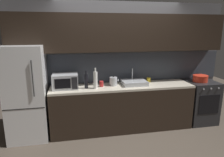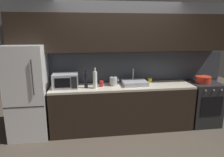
{
  "view_description": "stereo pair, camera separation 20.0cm",
  "coord_description": "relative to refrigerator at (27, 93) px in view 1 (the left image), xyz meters",
  "views": [
    {
      "loc": [
        -0.93,
        -2.81,
        1.96
      ],
      "look_at": [
        -0.21,
        0.9,
        1.05
      ],
      "focal_mm": 32.65,
      "sensor_mm": 36.0,
      "label": 1
    },
    {
      "loc": [
        -0.73,
        -2.84,
        1.96
      ],
      "look_at": [
        -0.21,
        0.9,
        1.05
      ],
      "focal_mm": 32.65,
      "sensor_mm": 36.0,
      "label": 2
    }
  ],
  "objects": [
    {
      "name": "mug_red",
      "position": [
        1.35,
        0.01,
        0.1
      ],
      "size": [
        0.08,
        0.08,
        0.11
      ],
      "primitive_type": "cylinder",
      "color": "#A82323",
      "rests_on": "counter_run"
    },
    {
      "name": "sink_basin",
      "position": [
        2.01,
        0.03,
        0.09
      ],
      "size": [
        0.48,
        0.38,
        0.3
      ],
      "color": "#ADAFB5",
      "rests_on": "counter_run"
    },
    {
      "name": "wine_bottle_white",
      "position": [
        1.23,
        -0.09,
        0.21
      ],
      "size": [
        0.08,
        0.08,
        0.38
      ],
      "color": "silver",
      "rests_on": "counter_run"
    },
    {
      "name": "oven_range",
      "position": [
        3.48,
        -0.0,
        -0.4
      ],
      "size": [
        0.6,
        0.62,
        0.9
      ],
      "color": "#232326",
      "rests_on": "ground"
    },
    {
      "name": "microwave",
      "position": [
        0.68,
        0.02,
        0.18
      ],
      "size": [
        0.46,
        0.35,
        0.27
      ],
      "color": "#A8AAAF",
      "rests_on": "counter_run"
    },
    {
      "name": "counter_run",
      "position": [
        1.76,
        0.0,
        -0.4
      ],
      "size": [
        2.76,
        0.6,
        0.9
      ],
      "color": "black",
      "rests_on": "ground"
    },
    {
      "name": "back_wall",
      "position": [
        1.76,
        0.3,
        0.7
      ],
      "size": [
        4.5,
        0.44,
        2.5
      ],
      "color": "slate",
      "rests_on": "ground"
    },
    {
      "name": "mug_yellow",
      "position": [
        2.37,
        0.18,
        0.09
      ],
      "size": [
        0.08,
        0.08,
        0.09
      ],
      "primitive_type": "cylinder",
      "color": "gold",
      "rests_on": "counter_run"
    },
    {
      "name": "wine_bottle_dark",
      "position": [
        1.06,
        -0.05,
        0.18
      ],
      "size": [
        0.07,
        0.07,
        0.33
      ],
      "color": "black",
      "rests_on": "counter_run"
    },
    {
      "name": "cooking_pot",
      "position": [
        3.44,
        0.0,
        0.12
      ],
      "size": [
        0.3,
        0.3,
        0.14
      ],
      "color": "red",
      "rests_on": "oven_range"
    },
    {
      "name": "refrigerator",
      "position": [
        0.0,
        0.0,
        0.0
      ],
      "size": [
        0.68,
        0.69,
        1.7
      ],
      "color": "white",
      "rests_on": "ground"
    },
    {
      "name": "kettle",
      "position": [
        1.59,
        0.04,
        0.13
      ],
      "size": [
        0.18,
        0.15,
        0.19
      ],
      "color": "#B7BABF",
      "rests_on": "counter_run"
    },
    {
      "name": "ground_plane",
      "position": [
        1.76,
        -0.9,
        -0.85
      ],
      "size": [
        10.0,
        10.0,
        0.0
      ],
      "primitive_type": "plane",
      "color": "#4C4238"
    }
  ]
}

